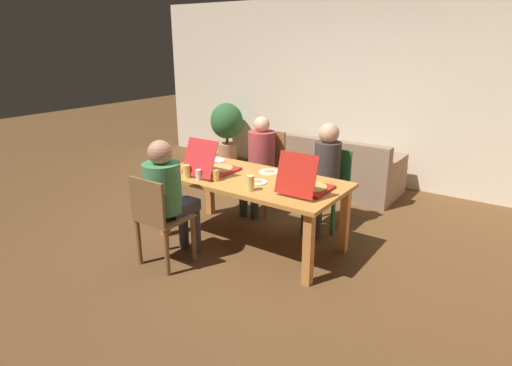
{
  "coord_description": "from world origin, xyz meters",
  "views": [
    {
      "loc": [
        2.44,
        -3.4,
        2.08
      ],
      "look_at": [
        0.0,
        0.1,
        0.65
      ],
      "focal_mm": 30.21,
      "sensor_mm": 36.0,
      "label": 1
    }
  ],
  "objects_px": {
    "chair_2": "(329,185)",
    "potted_plant": "(227,126)",
    "plate_1": "(294,175)",
    "drinking_glass_0": "(187,171)",
    "pizza_box_0": "(214,167)",
    "plate_3": "(214,160)",
    "couch": "(336,172)",
    "chair_0": "(158,218)",
    "pizza_box_1": "(307,185)",
    "plate_0": "(257,182)",
    "drinking_glass_3": "(215,175)",
    "dining_table": "(250,186)",
    "person_1": "(259,157)",
    "plate_2": "(270,172)",
    "person_0": "(167,191)",
    "person_2": "(324,168)",
    "drinking_glass_2": "(250,183)",
    "drinking_glass_1": "(199,175)",
    "chair_1": "(266,167)"
  },
  "relations": [
    {
      "from": "plate_3",
      "to": "drinking_glass_1",
      "type": "bearing_deg",
      "value": -62.13
    },
    {
      "from": "chair_0",
      "to": "pizza_box_0",
      "type": "xyz_separation_m",
      "value": [
        -0.01,
        0.83,
        0.29
      ]
    },
    {
      "from": "drinking_glass_1",
      "to": "potted_plant",
      "type": "height_order",
      "value": "potted_plant"
    },
    {
      "from": "plate_3",
      "to": "person_1",
      "type": "bearing_deg",
      "value": 59.55
    },
    {
      "from": "person_2",
      "to": "pizza_box_0",
      "type": "relative_size",
      "value": 2.26
    },
    {
      "from": "dining_table",
      "to": "drinking_glass_3",
      "type": "distance_m",
      "value": 0.39
    },
    {
      "from": "drinking_glass_3",
      "to": "couch",
      "type": "distance_m",
      "value": 2.42
    },
    {
      "from": "person_0",
      "to": "drinking_glass_2",
      "type": "relative_size",
      "value": 8.29
    },
    {
      "from": "pizza_box_1",
      "to": "plate_0",
      "type": "relative_size",
      "value": 2.46
    },
    {
      "from": "dining_table",
      "to": "drinking_glass_1",
      "type": "height_order",
      "value": "drinking_glass_1"
    },
    {
      "from": "person_2",
      "to": "pizza_box_1",
      "type": "bearing_deg",
      "value": -75.32
    },
    {
      "from": "pizza_box_0",
      "to": "plate_3",
      "type": "bearing_deg",
      "value": 130.53
    },
    {
      "from": "person_1",
      "to": "person_2",
      "type": "bearing_deg",
      "value": -0.25
    },
    {
      "from": "chair_0",
      "to": "couch",
      "type": "bearing_deg",
      "value": 81.31
    },
    {
      "from": "person_1",
      "to": "couch",
      "type": "xyz_separation_m",
      "value": [
        0.45,
        1.29,
        -0.43
      ]
    },
    {
      "from": "plate_2",
      "to": "person_1",
      "type": "bearing_deg",
      "value": 133.29
    },
    {
      "from": "drinking_glass_1",
      "to": "chair_1",
      "type": "bearing_deg",
      "value": 91.74
    },
    {
      "from": "person_1",
      "to": "drinking_glass_0",
      "type": "relative_size",
      "value": 9.06
    },
    {
      "from": "dining_table",
      "to": "chair_2",
      "type": "distance_m",
      "value": 1.04
    },
    {
      "from": "plate_0",
      "to": "drinking_glass_3",
      "type": "relative_size",
      "value": 1.77
    },
    {
      "from": "pizza_box_1",
      "to": "couch",
      "type": "bearing_deg",
      "value": 106.83
    },
    {
      "from": "pizza_box_0",
      "to": "plate_0",
      "type": "bearing_deg",
      "value": -3.34
    },
    {
      "from": "chair_0",
      "to": "plate_2",
      "type": "height_order",
      "value": "chair_0"
    },
    {
      "from": "chair_1",
      "to": "plate_0",
      "type": "relative_size",
      "value": 4.92
    },
    {
      "from": "plate_2",
      "to": "drinking_glass_3",
      "type": "xyz_separation_m",
      "value": [
        -0.29,
        -0.55,
        0.05
      ]
    },
    {
      "from": "person_0",
      "to": "drinking_glass_0",
      "type": "distance_m",
      "value": 0.41
    },
    {
      "from": "plate_3",
      "to": "plate_2",
      "type": "bearing_deg",
      "value": -0.73
    },
    {
      "from": "chair_0",
      "to": "person_1",
      "type": "height_order",
      "value": "person_1"
    },
    {
      "from": "plate_3",
      "to": "drinking_glass_0",
      "type": "bearing_deg",
      "value": -74.32
    },
    {
      "from": "chair_2",
      "to": "drinking_glass_3",
      "type": "height_order",
      "value": "chair_2"
    },
    {
      "from": "plate_0",
      "to": "drinking_glass_3",
      "type": "height_order",
      "value": "drinking_glass_3"
    },
    {
      "from": "pizza_box_0",
      "to": "person_0",
      "type": "bearing_deg",
      "value": -89.57
    },
    {
      "from": "dining_table",
      "to": "plate_1",
      "type": "height_order",
      "value": "plate_1"
    },
    {
      "from": "chair_0",
      "to": "person_1",
      "type": "bearing_deg",
      "value": 90.0
    },
    {
      "from": "drinking_glass_2",
      "to": "couch",
      "type": "bearing_deg",
      "value": 94.77
    },
    {
      "from": "plate_1",
      "to": "plate_3",
      "type": "bearing_deg",
      "value": -178.67
    },
    {
      "from": "person_2",
      "to": "chair_0",
      "type": "bearing_deg",
      "value": -117.68
    },
    {
      "from": "pizza_box_0",
      "to": "couch",
      "type": "relative_size",
      "value": 0.32
    },
    {
      "from": "plate_1",
      "to": "drinking_glass_0",
      "type": "height_order",
      "value": "drinking_glass_0"
    },
    {
      "from": "potted_plant",
      "to": "chair_2",
      "type": "bearing_deg",
      "value": -29.04
    },
    {
      "from": "plate_2",
      "to": "drinking_glass_0",
      "type": "bearing_deg",
      "value": -133.33
    },
    {
      "from": "chair_0",
      "to": "drinking_glass_0",
      "type": "bearing_deg",
      "value": 102.43
    },
    {
      "from": "plate_0",
      "to": "drinking_glass_0",
      "type": "distance_m",
      "value": 0.74
    },
    {
      "from": "chair_2",
      "to": "drinking_glass_2",
      "type": "xyz_separation_m",
      "value": [
        -0.22,
        -1.24,
        0.32
      ]
    },
    {
      "from": "plate_1",
      "to": "chair_1",
      "type": "bearing_deg",
      "value": 140.62
    },
    {
      "from": "drinking_glass_1",
      "to": "drinking_glass_2",
      "type": "xyz_separation_m",
      "value": [
        0.61,
        0.04,
        0.02
      ]
    },
    {
      "from": "chair_2",
      "to": "potted_plant",
      "type": "relative_size",
      "value": 0.86
    },
    {
      "from": "pizza_box_1",
      "to": "drinking_glass_0",
      "type": "relative_size",
      "value": 3.75
    },
    {
      "from": "person_1",
      "to": "drinking_glass_3",
      "type": "relative_size",
      "value": 10.46
    },
    {
      "from": "person_1",
      "to": "plate_0",
      "type": "bearing_deg",
      "value": -56.99
    }
  ]
}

